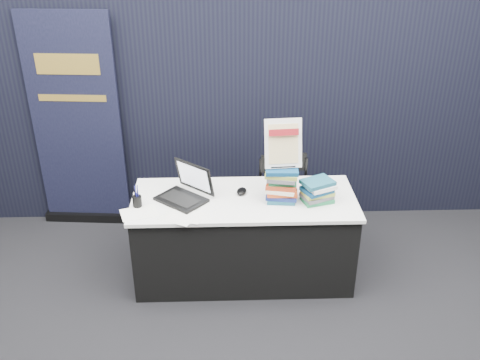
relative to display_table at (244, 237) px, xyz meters
name	(u,v)px	position (x,y,z in m)	size (l,w,h in m)	color
floor	(246,317)	(0.00, -0.55, -0.38)	(8.00, 8.00, 0.00)	black
wall_back	(234,0)	(0.00, 3.45, 1.37)	(8.00, 0.02, 3.50)	#ACA9A2
drape_partition	(240,101)	(0.00, 1.05, 0.82)	(6.00, 0.08, 2.40)	black
display_table	(244,237)	(0.00, 0.00, 0.00)	(1.80, 0.75, 0.75)	black
laptop	(181,190)	(-0.50, 0.02, 0.44)	(0.46, 0.50, 0.28)	black
mouse	(242,191)	(-0.02, 0.08, 0.39)	(0.08, 0.12, 0.04)	black
brochure_left	(139,213)	(-0.81, -0.21, 0.38)	(0.27, 0.19, 0.00)	white
brochure_mid	(178,217)	(-0.51, -0.28, 0.38)	(0.26, 0.18, 0.00)	silver
brochure_right	(186,216)	(-0.45, -0.26, 0.38)	(0.26, 0.18, 0.00)	white
pen_cup	(137,201)	(-0.84, -0.11, 0.42)	(0.07, 0.07, 0.09)	black
book_stack_tall	(282,184)	(0.30, -0.04, 0.52)	(0.26, 0.21, 0.28)	#194D5F
book_stack_short	(318,191)	(0.58, -0.08, 0.47)	(0.27, 0.23, 0.19)	#1D6E42
info_sign	(283,144)	(0.30, -0.01, 0.85)	(0.29, 0.15, 0.39)	black
pullup_banner	(78,136)	(-1.52, 0.95, 0.54)	(0.88, 0.17, 2.06)	black
stacking_chair	(284,205)	(0.36, 0.28, 0.14)	(0.46, 0.46, 0.93)	black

